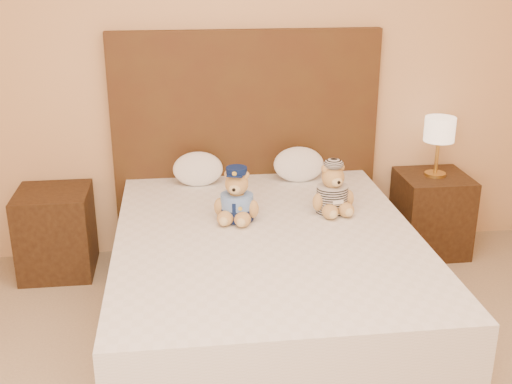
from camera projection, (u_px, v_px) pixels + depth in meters
bed at (267, 280)px, 3.50m from camera, size 1.60×2.00×0.55m
headboard at (246, 145)px, 4.27m from camera, size 1.75×0.08×1.50m
nightstand_left at (56, 232)px, 4.10m from camera, size 0.45×0.45×0.55m
nightstand_right at (431, 213)px, 4.39m from camera, size 0.45×0.45×0.55m
lamp at (439, 132)px, 4.19m from camera, size 0.20×0.20×0.40m
teddy_police at (237, 194)px, 3.53m from camera, size 0.33×0.32×0.31m
teddy_prisoner at (333, 188)px, 3.64m from camera, size 0.31×0.30×0.30m
pillow_left at (198, 167)px, 4.10m from camera, size 0.32×0.21×0.23m
pillow_right at (299, 163)px, 4.17m from camera, size 0.33×0.21×0.23m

